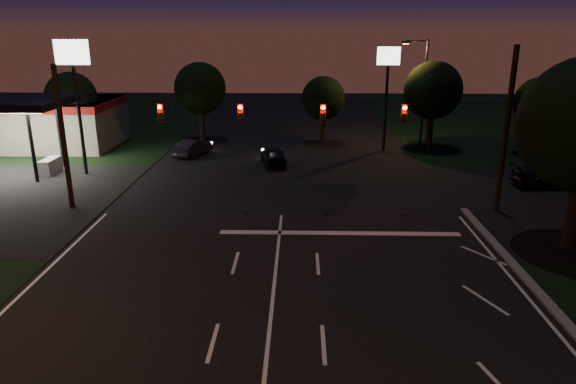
{
  "coord_description": "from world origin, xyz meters",
  "views": [
    {
      "loc": [
        0.99,
        -12.36,
        9.74
      ],
      "look_at": [
        0.49,
        8.81,
        3.0
      ],
      "focal_mm": 32.0,
      "sensor_mm": 36.0,
      "label": 1
    }
  ],
  "objects_px": {
    "car_oncoming_a": "(273,156)",
    "car_cross": "(554,176)",
    "utility_pole_right": "(496,211)",
    "car_oncoming_b": "(193,147)"
  },
  "relations": [
    {
      "from": "car_oncoming_a",
      "to": "car_cross",
      "type": "distance_m",
      "value": 19.07
    },
    {
      "from": "utility_pole_right",
      "to": "car_oncoming_a",
      "type": "xyz_separation_m",
      "value": [
        -13.0,
        10.05,
        0.69
      ]
    },
    {
      "from": "utility_pole_right",
      "to": "car_oncoming_a",
      "type": "height_order",
      "value": "utility_pole_right"
    },
    {
      "from": "car_oncoming_a",
      "to": "car_oncoming_b",
      "type": "bearing_deg",
      "value": -32.74
    },
    {
      "from": "utility_pole_right",
      "to": "car_cross",
      "type": "xyz_separation_m",
      "value": [
        5.32,
        4.75,
        0.75
      ]
    },
    {
      "from": "utility_pole_right",
      "to": "car_cross",
      "type": "bearing_deg",
      "value": 41.76
    },
    {
      "from": "utility_pole_right",
      "to": "car_oncoming_b",
      "type": "xyz_separation_m",
      "value": [
        -19.63,
        12.79,
        0.66
      ]
    },
    {
      "from": "utility_pole_right",
      "to": "car_oncoming_b",
      "type": "distance_m",
      "value": 23.44
    },
    {
      "from": "car_oncoming_a",
      "to": "car_cross",
      "type": "xyz_separation_m",
      "value": [
        18.32,
        -5.3,
        0.06
      ]
    },
    {
      "from": "car_oncoming_a",
      "to": "car_oncoming_b",
      "type": "relative_size",
      "value": 1.02
    }
  ]
}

